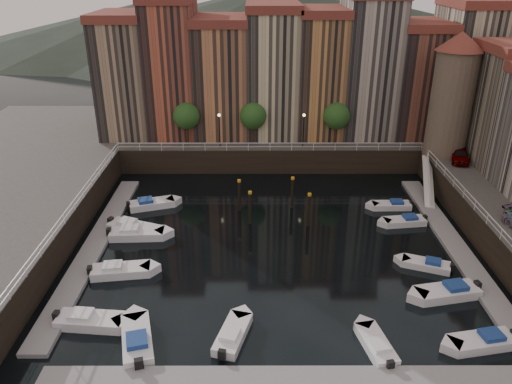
{
  "coord_description": "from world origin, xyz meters",
  "views": [
    {
      "loc": [
        -1.75,
        -39.8,
        23.32
      ],
      "look_at": [
        -1.68,
        4.0,
        3.12
      ],
      "focal_mm": 35.0,
      "sensor_mm": 36.0,
      "label": 1
    }
  ],
  "objects_px": {
    "boat_left_0": "(89,321)",
    "car_a": "(460,156)",
    "boat_left_1": "(120,271)",
    "mooring_pilings": "(272,202)",
    "corner_tower": "(453,94)",
    "gangway": "(428,179)",
    "boat_left_2": "(136,234)"
  },
  "relations": [
    {
      "from": "gangway",
      "to": "boat_left_0",
      "type": "relative_size",
      "value": 1.62
    },
    {
      "from": "mooring_pilings",
      "to": "boat_left_2",
      "type": "relative_size",
      "value": 1.34
    },
    {
      "from": "corner_tower",
      "to": "car_a",
      "type": "height_order",
      "value": "corner_tower"
    },
    {
      "from": "boat_left_1",
      "to": "car_a",
      "type": "height_order",
      "value": "car_a"
    },
    {
      "from": "gangway",
      "to": "boat_left_2",
      "type": "xyz_separation_m",
      "value": [
        -29.96,
        -9.34,
        -1.51
      ]
    },
    {
      "from": "mooring_pilings",
      "to": "boat_left_0",
      "type": "distance_m",
      "value": 21.35
    },
    {
      "from": "boat_left_1",
      "to": "gangway",
      "type": "bearing_deg",
      "value": 19.52
    },
    {
      "from": "mooring_pilings",
      "to": "boat_left_1",
      "type": "relative_size",
      "value": 1.4
    },
    {
      "from": "mooring_pilings",
      "to": "car_a",
      "type": "height_order",
      "value": "car_a"
    },
    {
      "from": "mooring_pilings",
      "to": "boat_left_0",
      "type": "xyz_separation_m",
      "value": [
        -13.43,
        -16.55,
        -1.26
      ]
    },
    {
      "from": "boat_left_0",
      "to": "car_a",
      "type": "height_order",
      "value": "car_a"
    },
    {
      "from": "gangway",
      "to": "boat_left_1",
      "type": "xyz_separation_m",
      "value": [
        -29.98,
        -15.43,
        -1.53
      ]
    },
    {
      "from": "corner_tower",
      "to": "boat_left_0",
      "type": "xyz_separation_m",
      "value": [
        -33.47,
        -26.22,
        -9.8
      ]
    },
    {
      "from": "corner_tower",
      "to": "gangway",
      "type": "xyz_separation_m",
      "value": [
        -2.9,
        -4.5,
        -8.28
      ]
    },
    {
      "from": "mooring_pilings",
      "to": "boat_left_1",
      "type": "xyz_separation_m",
      "value": [
        -12.84,
        -10.26,
        -1.26
      ]
    },
    {
      "from": "corner_tower",
      "to": "boat_left_0",
      "type": "height_order",
      "value": "corner_tower"
    },
    {
      "from": "boat_left_1",
      "to": "car_a",
      "type": "xyz_separation_m",
      "value": [
        33.92,
        17.69,
        3.37
      ]
    },
    {
      "from": "boat_left_2",
      "to": "boat_left_1",
      "type": "bearing_deg",
      "value": -92.77
    },
    {
      "from": "gangway",
      "to": "mooring_pilings",
      "type": "distance_m",
      "value": 17.9
    },
    {
      "from": "gangway",
      "to": "car_a",
      "type": "relative_size",
      "value": 1.87
    },
    {
      "from": "boat_left_0",
      "to": "car_a",
      "type": "xyz_separation_m",
      "value": [
        34.51,
        23.98,
        3.37
      ]
    },
    {
      "from": "boat_left_1",
      "to": "boat_left_2",
      "type": "distance_m",
      "value": 6.09
    },
    {
      "from": "car_a",
      "to": "mooring_pilings",
      "type": "bearing_deg",
      "value": -145.66
    },
    {
      "from": "corner_tower",
      "to": "boat_left_2",
      "type": "relative_size",
      "value": 2.6
    },
    {
      "from": "mooring_pilings",
      "to": "gangway",
      "type": "bearing_deg",
      "value": 16.77
    },
    {
      "from": "corner_tower",
      "to": "mooring_pilings",
      "type": "xyz_separation_m",
      "value": [
        -20.04,
        -9.67,
        -8.54
      ]
    },
    {
      "from": "gangway",
      "to": "boat_left_1",
      "type": "bearing_deg",
      "value": -152.77
    },
    {
      "from": "mooring_pilings",
      "to": "car_a",
      "type": "distance_m",
      "value": 22.45
    },
    {
      "from": "boat_left_0",
      "to": "boat_left_1",
      "type": "relative_size",
      "value": 1.01
    },
    {
      "from": "car_a",
      "to": "boat_left_0",
      "type": "bearing_deg",
      "value": -130.28
    },
    {
      "from": "corner_tower",
      "to": "gangway",
      "type": "bearing_deg",
      "value": -122.8
    },
    {
      "from": "gangway",
      "to": "mooring_pilings",
      "type": "xyz_separation_m",
      "value": [
        -17.14,
        -5.17,
        -0.27
      ]
    }
  ]
}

